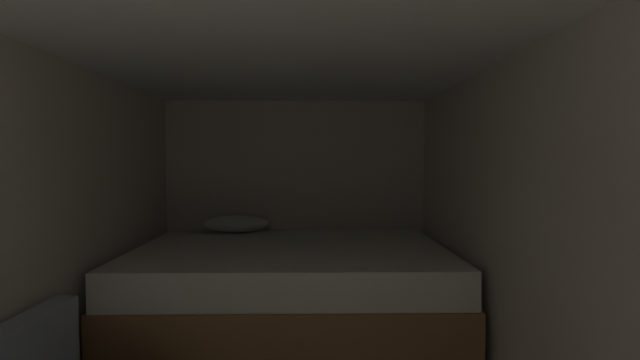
% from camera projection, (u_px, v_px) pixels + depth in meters
% --- Properties ---
extents(wall_back, '(2.57, 0.05, 2.00)m').
position_uv_depth(wall_back, '(296.00, 205.00, 4.57)').
color(wall_back, beige).
rests_on(wall_back, ground).
extents(wall_right, '(0.05, 4.82, 2.00)m').
position_uv_depth(wall_right, '(553.00, 254.00, 2.16)').
color(wall_right, beige).
rests_on(wall_right, ground).
extents(ceiling_slab, '(2.57, 4.82, 0.05)m').
position_uv_depth(ceiling_slab, '(276.00, 26.00, 2.09)').
color(ceiling_slab, white).
rests_on(ceiling_slab, wall_left).
extents(bed, '(2.35, 1.77, 0.93)m').
position_uv_depth(bed, '(291.00, 296.00, 3.64)').
color(bed, olive).
rests_on(bed, ground).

